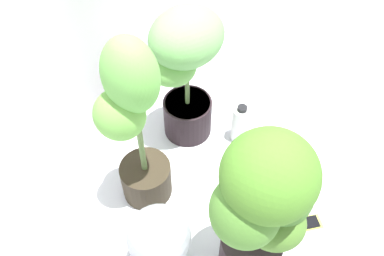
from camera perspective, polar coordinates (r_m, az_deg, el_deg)
ground_plane at (r=1.97m, az=9.96°, el=-8.10°), size 8.00×8.00×0.00m
potted_plant_back_center at (r=1.83m, az=-1.05°, el=8.34°), size 0.40×0.33×0.71m
potted_plant_back_left at (r=1.56m, az=-7.92°, el=0.38°), size 0.30×0.26×0.87m
potted_plant_front_left at (r=1.37m, az=9.73°, el=-10.54°), size 0.44×0.35×0.78m
cell_phone at (r=1.91m, az=15.32°, el=-12.52°), size 0.16×0.14×0.01m
floor_fan at (r=1.57m, az=-4.52°, el=-14.86°), size 0.33×0.33×0.37m
nutrient_bottle at (r=2.05m, az=6.63°, el=0.61°), size 0.09×0.09×0.22m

